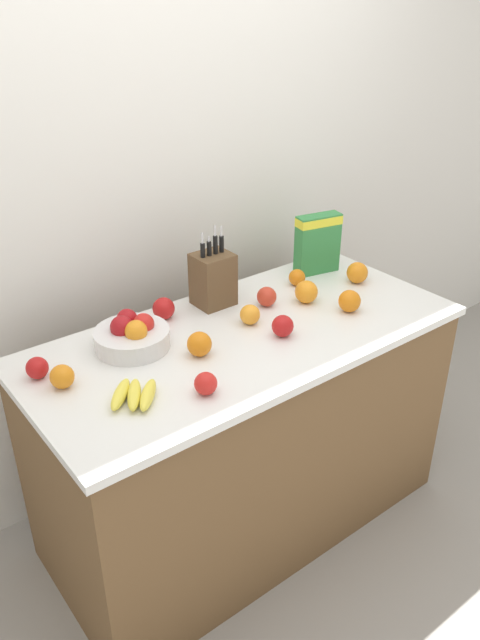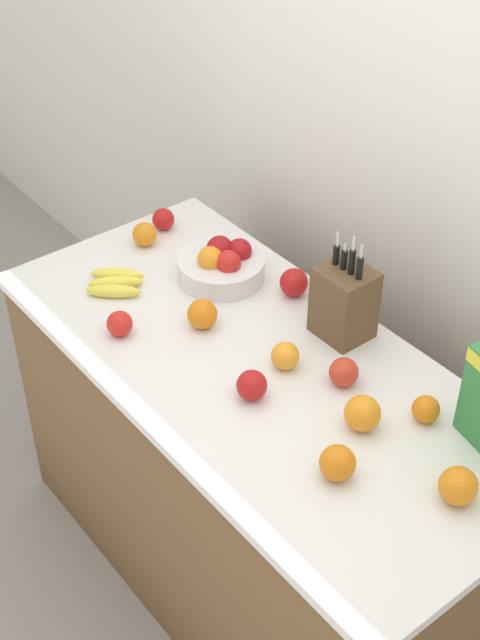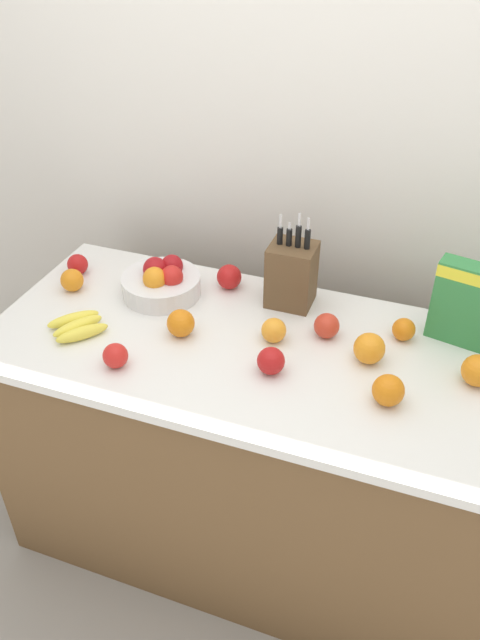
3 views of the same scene
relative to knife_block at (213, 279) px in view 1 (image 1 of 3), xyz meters
The scene contains 19 objects.
ground_plane 1.04m from the knife_block, 99.59° to the right, with size 14.00×14.00×0.00m, color gray.
wall_back 0.44m from the knife_block, 97.57° to the left, with size 9.00×0.06×2.60m.
counter 0.61m from the knife_block, 99.59° to the right, with size 1.59×0.74×0.90m.
knife_block is the anchor object (origin of this frame).
cereal_box 0.53m from the knife_block, ahead, with size 0.20×0.11×0.26m.
fruit_bowl 0.43m from the knife_block, 166.68° to the right, with size 0.26×0.26×0.12m.
banana_bunch 0.68m from the knife_block, 146.22° to the right, with size 0.20×0.20×0.04m.
apple_rear 0.23m from the knife_block, behind, with size 0.08×0.08×0.08m, color red.
apple_by_knife_block 0.22m from the knife_block, 42.51° to the right, with size 0.08×0.08×0.08m, color red.
apple_middle 0.75m from the knife_block, behind, with size 0.07×0.07×0.07m, color red.
apple_near_bananas 0.36m from the knife_block, 82.44° to the right, with size 0.08×0.08×0.08m, color red.
apple_leftmost 0.61m from the knife_block, 127.79° to the right, with size 0.07×0.07×0.07m, color red.
orange_front_right 0.23m from the knife_block, 87.05° to the right, with size 0.07×0.07×0.07m, color orange.
orange_near_bowl 0.62m from the knife_block, 19.51° to the right, with size 0.09×0.09×0.09m, color orange.
orange_mid_left 0.39m from the knife_block, 132.59° to the right, with size 0.08×0.08×0.08m, color orange.
orange_back_center 0.53m from the knife_block, 44.72° to the right, with size 0.08×0.08×0.08m, color orange.
orange_by_cereal 0.38m from the knife_block, 11.26° to the right, with size 0.07×0.07×0.07m, color orange.
orange_front_left 0.37m from the knife_block, 35.99° to the right, with size 0.09×0.09×0.09m, color orange.
orange_mid_right 0.73m from the knife_block, 165.66° to the right, with size 0.08×0.08×0.08m, color orange.
Camera 1 is at (-1.20, -1.52, 2.00)m, focal length 35.00 mm.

